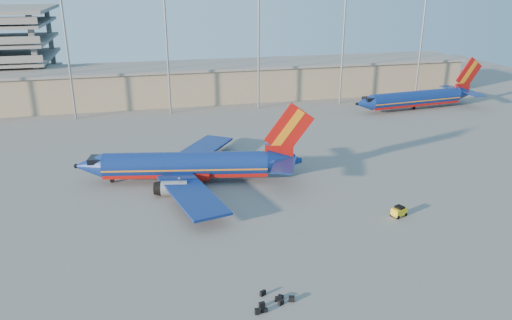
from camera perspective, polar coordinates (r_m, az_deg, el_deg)
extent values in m
plane|color=slate|center=(69.81, -2.66, -3.80)|extent=(220.00, 220.00, 0.00)
cube|color=gray|center=(125.03, -3.29, 8.93)|extent=(120.00, 15.00, 8.00)
cube|color=slate|center=(124.28, -3.33, 10.83)|extent=(122.00, 16.00, 0.60)
cylinder|color=gray|center=(110.43, -20.73, 11.46)|extent=(0.44, 0.44, 28.00)
cylinder|color=gray|center=(109.84, -10.13, 12.38)|extent=(0.44, 0.44, 28.00)
cylinder|color=gray|center=(112.85, 0.30, 12.89)|extent=(0.44, 0.44, 28.00)
cylinder|color=gray|center=(119.19, 9.93, 12.99)|extent=(0.44, 0.44, 28.00)
cylinder|color=gray|center=(128.36, 18.38, 12.79)|extent=(0.44, 0.44, 28.00)
cylinder|color=navy|center=(73.43, -8.03, -0.50)|extent=(23.96, 8.10, 3.65)
cube|color=#A2110D|center=(73.76, -7.99, -1.18)|extent=(23.83, 7.42, 1.28)
cube|color=orange|center=(73.52, -8.02, -0.68)|extent=(23.97, 8.14, 0.22)
cone|color=navy|center=(76.07, -18.52, -0.64)|extent=(4.77, 4.38, 3.65)
cube|color=black|center=(75.41, -17.66, 0.04)|extent=(2.82, 2.97, 0.79)
cone|color=navy|center=(73.31, 3.25, -0.07)|extent=(5.74, 4.57, 3.65)
cube|color=#A2110D|center=(72.79, 2.65, 0.90)|extent=(4.18, 1.32, 2.17)
cube|color=#A2110D|center=(71.86, 3.79, 3.52)|extent=(7.18, 1.69, 7.88)
cube|color=orange|center=(71.84, 3.64, 3.52)|extent=(4.81, 1.33, 6.18)
cube|color=navy|center=(76.24, 2.71, 1.18)|extent=(3.07, 6.37, 0.22)
cube|color=navy|center=(69.96, 3.20, -0.61)|extent=(5.20, 6.98, 0.22)
cube|color=navy|center=(81.76, -6.43, 1.09)|extent=(12.82, 15.37, 0.35)
cube|color=navy|center=(65.62, -7.36, -3.89)|extent=(8.26, 16.03, 0.35)
cube|color=#A2110D|center=(73.86, -7.59, -1.46)|extent=(6.55, 4.91, 0.99)
cylinder|color=gray|center=(78.87, -8.50, -0.23)|extent=(3.89, 2.71, 2.07)
cylinder|color=gray|center=(69.39, -9.31, -3.19)|extent=(3.89, 2.71, 2.07)
cylinder|color=gray|center=(76.03, -16.13, -2.11)|extent=(0.28, 0.28, 1.09)
cylinder|color=black|center=(76.11, -16.11, -2.27)|extent=(0.67, 0.36, 0.63)
cylinder|color=black|center=(76.50, -6.67, -1.38)|extent=(0.92, 0.69, 0.83)
cylinder|color=black|center=(71.76, -6.94, -2.89)|extent=(0.92, 0.69, 0.83)
cylinder|color=navy|center=(119.03, 17.70, 6.71)|extent=(22.74, 5.90, 3.47)
cube|color=#A2110D|center=(119.22, 17.66, 6.29)|extent=(22.67, 5.25, 1.22)
cube|color=orange|center=(119.08, 17.69, 6.60)|extent=(22.74, 5.94, 0.21)
cone|color=navy|center=(111.62, 12.24, 6.36)|extent=(4.29, 3.88, 3.47)
cube|color=black|center=(112.06, 12.81, 6.84)|extent=(2.50, 2.67, 0.75)
cone|color=navy|center=(127.62, 22.68, 7.12)|extent=(5.22, 3.98, 3.47)
cube|color=#A2110D|center=(126.87, 22.50, 7.66)|extent=(3.97, 0.94, 2.06)
cube|color=#A2110D|center=(127.17, 23.14, 9.12)|extent=(6.87, 1.05, 7.48)
cube|color=orange|center=(127.04, 23.08, 9.12)|extent=(4.59, 0.89, 5.87)
cube|color=navy|center=(129.59, 21.65, 7.67)|extent=(4.55, 6.58, 0.21)
cube|color=navy|center=(124.99, 23.54, 6.99)|extent=(3.40, 6.25, 0.21)
cylinder|color=black|center=(119.50, 17.60, 5.73)|extent=(0.72, 0.72, 0.84)
cube|color=yellow|center=(65.51, 16.04, -5.65)|extent=(2.17, 1.70, 0.91)
cube|color=black|center=(65.28, 16.09, -5.22)|extent=(1.21, 1.26, 0.32)
cylinder|color=black|center=(65.46, 15.26, -6.03)|extent=(0.50, 0.32, 0.47)
cylinder|color=black|center=(64.91, 15.93, -6.33)|extent=(0.50, 0.32, 0.47)
cylinder|color=black|center=(66.50, 16.08, -5.69)|extent=(0.50, 0.32, 0.47)
cylinder|color=black|center=(65.95, 16.74, -5.98)|extent=(0.50, 0.32, 0.47)
cube|color=black|center=(46.58, 0.16, -16.92)|extent=(0.47, 0.36, 0.54)
cube|color=black|center=(46.87, 0.94, -16.78)|extent=(0.65, 0.34, 0.36)
cube|color=black|center=(48.20, 4.09, -15.55)|extent=(0.63, 0.52, 0.51)
cube|color=black|center=(47.41, 0.67, -16.20)|extent=(0.59, 0.38, 0.48)
cube|color=black|center=(47.75, 2.87, -15.94)|extent=(0.59, 0.51, 0.47)
cube|color=black|center=(48.17, 2.58, -15.56)|extent=(0.64, 0.31, 0.48)
cube|color=black|center=(48.84, 0.79, -14.96)|extent=(0.66, 0.52, 0.50)
cube|color=black|center=(48.51, 2.85, -15.35)|extent=(0.58, 0.53, 0.38)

